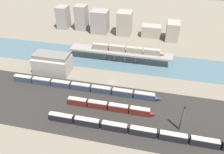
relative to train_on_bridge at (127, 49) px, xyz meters
name	(u,v)px	position (x,y,z in m)	size (l,w,h in m)	color
ground_plane	(111,82)	(-4.93, -26.99, -9.28)	(400.00, 400.00, 0.00)	#756B5B
railbed_yard	(101,109)	(-4.93, -50.99, -9.27)	(280.00, 42.00, 0.01)	#282623
river_water	(120,60)	(-4.93, 0.00, -9.27)	(320.00, 29.24, 0.01)	#47606B
bridge	(120,53)	(-4.93, 0.00, -3.42)	(71.23, 9.16, 7.30)	gray
train_on_bridge	(127,49)	(0.00, 0.00, 0.00)	(50.63, 2.80, 4.03)	gray
train_yard_near	(146,132)	(19.35, -63.37, -7.25)	(96.32, 2.62, 4.11)	black
train_yard_mid	(110,107)	(-0.40, -50.58, -7.24)	(46.91, 2.67, 4.14)	#5B1E19
train_yard_far	(83,87)	(-19.40, -37.89, -7.33)	(89.45, 2.92, 3.96)	#2D384C
warehouse_building	(52,63)	(-44.60, -23.42, -3.14)	(22.90, 13.51, 12.90)	#9E998E
signal_tower	(182,119)	(34.65, -56.34, -2.19)	(1.06, 1.06, 14.60)	#4C4C51
city_block_far_left	(63,17)	(-67.20, 47.59, 0.55)	(9.73, 11.53, 19.66)	gray
city_block_left	(82,18)	(-49.56, 47.80, 1.60)	(10.11, 10.59, 21.74)	gray
city_block_center	(100,21)	(-31.84, 45.07, 0.44)	(14.19, 12.90, 19.44)	gray
city_block_right	(124,23)	(-10.07, 45.16, 0.72)	(12.12, 12.45, 19.99)	gray
city_block_far_right	(151,31)	(13.12, 45.79, -4.49)	(16.07, 9.33, 9.57)	gray
city_block_tall	(172,31)	(30.34, 43.13, -1.77)	(9.97, 13.29, 15.00)	gray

